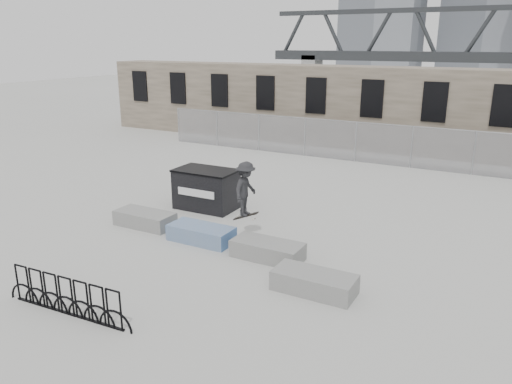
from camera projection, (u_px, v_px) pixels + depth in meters
ground at (222, 247)px, 14.74m from camera, size 120.00×120.00×0.00m
stone_wall at (378, 108)px, 27.72m from camera, size 36.00×2.58×4.50m
chainlink_fence at (356, 141)px, 24.94m from camera, size 22.06×0.06×2.02m
planter_far_left at (145, 218)px, 16.34m from camera, size 2.00×0.90×0.49m
planter_center_left at (201, 233)px, 15.08m from camera, size 2.00×0.90×0.49m
planter_center_right at (267, 249)px, 13.90m from camera, size 2.00×0.90×0.49m
planter_offset at (314, 282)px, 12.03m from camera, size 2.00×0.90×0.49m
dumpster at (206, 189)px, 17.96m from camera, size 2.22×1.38×1.45m
bike_rack at (66, 297)px, 10.98m from camera, size 3.59×0.23×0.90m
skateboarder at (246, 189)px, 14.57m from camera, size 0.78×1.07×1.81m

